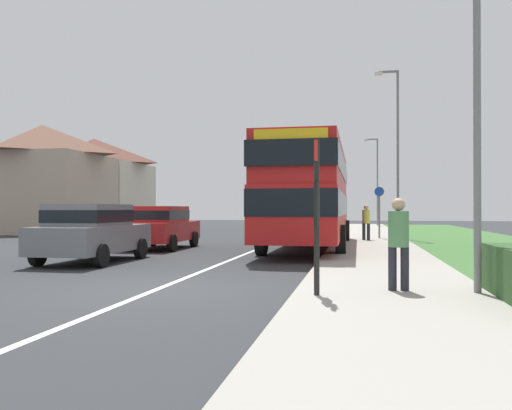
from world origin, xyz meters
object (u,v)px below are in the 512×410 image
object	(u,v)px
double_decker_bus	(310,191)
bus_stop_sign	(317,206)
parked_car_red	(161,225)
pedestrian_at_stop	(399,239)
parked_car_grey	(91,230)
street_lamp_far	(376,176)
street_lamp_near	(470,58)
pedestrian_walking_away	(366,221)
street_lamp_mid	(396,143)
cycle_route_sign	(379,210)

from	to	relation	value
double_decker_bus	bus_stop_sign	bearing A→B (deg)	-84.27
parked_car_red	pedestrian_at_stop	distance (m)	12.36
parked_car_grey	street_lamp_far	world-z (taller)	street_lamp_far
pedestrian_at_stop	bus_stop_sign	size ratio (longest dim) A/B	0.64
parked_car_grey	pedestrian_at_stop	xyz separation A→B (m)	(7.95, -4.43, 0.08)
parked_car_grey	street_lamp_near	distance (m)	10.56
double_decker_bus	bus_stop_sign	distance (m)	11.37
pedestrian_walking_away	street_lamp_mid	distance (m)	4.57
parked_car_grey	pedestrian_walking_away	world-z (taller)	pedestrian_walking_away
double_decker_bus	cycle_route_sign	xyz separation A→B (m)	(2.75, 5.66, -0.72)
double_decker_bus	parked_car_grey	xyz separation A→B (m)	(-5.51, -6.16, -1.25)
parked_car_red	pedestrian_at_stop	xyz separation A→B (m)	(7.88, -9.52, 0.10)
bus_stop_sign	street_lamp_mid	bearing A→B (deg)	82.23
street_lamp_far	parked_car_red	bearing A→B (deg)	-108.01
double_decker_bus	street_lamp_far	xyz separation A→B (m)	(3.25, 25.66, 2.10)
pedestrian_walking_away	bus_stop_sign	size ratio (longest dim) A/B	0.64
bus_stop_sign	cycle_route_sign	bearing A→B (deg)	84.57
double_decker_bus	street_lamp_near	distance (m)	11.30
bus_stop_sign	street_lamp_near	size ratio (longest dim) A/B	0.38
parked_car_red	street_lamp_mid	size ratio (longest dim) A/B	0.50
parked_car_red	street_lamp_near	xyz separation A→B (m)	(9.02, -9.49, 3.09)
street_lamp_mid	parked_car_grey	bearing A→B (deg)	-125.74
parked_car_red	cycle_route_sign	bearing A→B (deg)	39.42
pedestrian_walking_away	street_lamp_near	size ratio (longest dim) A/B	0.24
pedestrian_at_stop	street_lamp_far	world-z (taller)	street_lamp_far
bus_stop_sign	parked_car_grey	bearing A→B (deg)	142.26
parked_car_red	pedestrian_at_stop	size ratio (longest dim) A/B	2.42
pedestrian_at_stop	pedestrian_walking_away	xyz separation A→B (m)	(-0.32, 14.66, 0.00)
parked_car_red	street_lamp_far	world-z (taller)	street_lamp_far
street_lamp_mid	pedestrian_at_stop	bearing A→B (deg)	-93.73
double_decker_bus	pedestrian_at_stop	distance (m)	10.93
cycle_route_sign	street_lamp_far	bearing A→B (deg)	88.55
pedestrian_at_stop	cycle_route_sign	size ratio (longest dim) A/B	0.66
parked_car_red	double_decker_bus	bearing A→B (deg)	11.11
cycle_route_sign	street_lamp_far	xyz separation A→B (m)	(0.51, 20.01, 2.81)
bus_stop_sign	street_lamp_mid	xyz separation A→B (m)	(2.42, 17.72, 3.09)
double_decker_bus	street_lamp_far	world-z (taller)	street_lamp_far
pedestrian_at_stop	parked_car_grey	bearing A→B (deg)	150.89
pedestrian_walking_away	street_lamp_far	bearing A→B (deg)	87.00
parked_car_grey	parked_car_red	world-z (taller)	parked_car_grey
parked_car_grey	street_lamp_far	size ratio (longest dim) A/B	0.54
parked_car_grey	pedestrian_at_stop	world-z (taller)	pedestrian_at_stop
parked_car_grey	street_lamp_mid	size ratio (longest dim) A/B	0.49
bus_stop_sign	street_lamp_near	world-z (taller)	street_lamp_near
parked_car_grey	pedestrian_walking_away	xyz separation A→B (m)	(7.63, 10.24, 0.08)
pedestrian_at_stop	bus_stop_sign	distance (m)	1.59
street_lamp_near	street_lamp_far	xyz separation A→B (m)	(-0.33, 36.22, 0.28)
street_lamp_near	street_lamp_mid	distance (m)	17.00
pedestrian_walking_away	street_lamp_near	xyz separation A→B (m)	(1.46, -14.63, 2.99)
parked_car_red	pedestrian_walking_away	xyz separation A→B (m)	(7.56, 5.14, 0.10)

